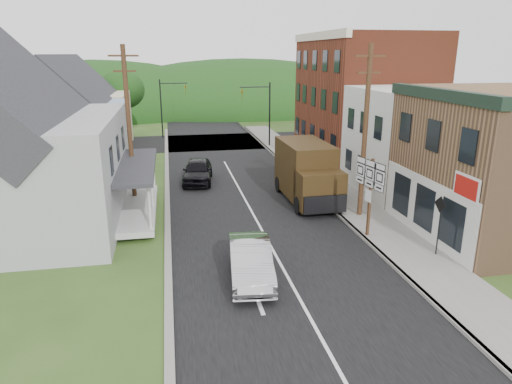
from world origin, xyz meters
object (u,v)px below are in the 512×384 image
warning_sign (440,218)px  dark_sedan (198,171)px  route_sign_cluster (370,186)px  delivery_van (307,173)px  silver_sedan (250,261)px

warning_sign → dark_sedan: bearing=115.6°
dark_sedan → route_sign_cluster: bearing=-50.3°
delivery_van → warning_sign: bearing=-70.9°
dark_sedan → warning_sign: bearing=-49.3°
route_sign_cluster → warning_sign: 3.41m
delivery_van → warning_sign: 9.28m
dark_sedan → warning_sign: (9.31, -14.14, 1.04)m
silver_sedan → route_sign_cluster: 7.15m
dark_sedan → delivery_van: bearing=-34.2°
silver_sedan → dark_sedan: (-1.08, 14.54, 0.05)m
silver_sedan → dark_sedan: dark_sedan is taller
dark_sedan → route_sign_cluster: (7.28, -11.50, 1.77)m
silver_sedan → route_sign_cluster: bearing=31.7°
silver_sedan → warning_sign: bearing=8.4°
silver_sedan → route_sign_cluster: route_sign_cluster is taller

